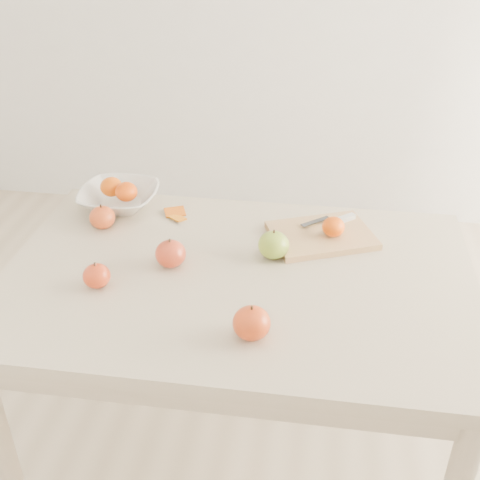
# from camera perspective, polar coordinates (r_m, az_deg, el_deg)

# --- Properties ---
(ground) EXTENTS (3.50, 3.50, 0.00)m
(ground) POSITION_cam_1_polar(r_m,az_deg,el_deg) (2.05, -0.22, -20.76)
(ground) COLOR #C6B293
(ground) RESTS_ON ground
(table) EXTENTS (1.20, 0.80, 0.75)m
(table) POSITION_cam_1_polar(r_m,az_deg,el_deg) (1.59, -0.27, -6.14)
(table) COLOR #C1AE92
(table) RESTS_ON ground
(cutting_board) EXTENTS (0.33, 0.29, 0.02)m
(cutting_board) POSITION_cam_1_polar(r_m,az_deg,el_deg) (1.69, 7.74, 0.44)
(cutting_board) COLOR tan
(cutting_board) RESTS_ON table
(board_tangerine) EXTENTS (0.06, 0.06, 0.05)m
(board_tangerine) POSITION_cam_1_polar(r_m,az_deg,el_deg) (1.66, 8.85, 1.26)
(board_tangerine) COLOR #D14C07
(board_tangerine) RESTS_ON cutting_board
(fruit_bowl) EXTENTS (0.24, 0.24, 0.06)m
(fruit_bowl) POSITION_cam_1_polar(r_m,az_deg,el_deg) (1.87, -11.38, 3.96)
(fruit_bowl) COLOR silver
(fruit_bowl) RESTS_ON table
(bowl_tangerine_near) EXTENTS (0.07, 0.07, 0.06)m
(bowl_tangerine_near) POSITION_cam_1_polar(r_m,az_deg,el_deg) (1.87, -12.10, 4.96)
(bowl_tangerine_near) COLOR #D35407
(bowl_tangerine_near) RESTS_ON fruit_bowl
(bowl_tangerine_far) EXTENTS (0.07, 0.07, 0.06)m
(bowl_tangerine_far) POSITION_cam_1_polar(r_m,az_deg,el_deg) (1.83, -10.73, 4.53)
(bowl_tangerine_far) COLOR #D64307
(bowl_tangerine_far) RESTS_ON fruit_bowl
(orange_peel_a) EXTENTS (0.07, 0.07, 0.01)m
(orange_peel_a) POSITION_cam_1_polar(r_m,az_deg,el_deg) (1.81, -6.18, 2.54)
(orange_peel_a) COLOR #C7550E
(orange_peel_a) RESTS_ON table
(orange_peel_b) EXTENTS (0.06, 0.05, 0.01)m
(orange_peel_b) POSITION_cam_1_polar(r_m,az_deg,el_deg) (1.78, -5.93, 2.02)
(orange_peel_b) COLOR #CD6F0E
(orange_peel_b) RESTS_ON table
(paring_knife) EXTENTS (0.16, 0.10, 0.01)m
(paring_knife) POSITION_cam_1_polar(r_m,az_deg,el_deg) (1.74, 9.38, 1.95)
(paring_knife) COLOR silver
(paring_knife) RESTS_ON cutting_board
(apple_green) EXTENTS (0.08, 0.08, 0.07)m
(apple_green) POSITION_cam_1_polar(r_m,az_deg,el_deg) (1.58, 3.20, -0.47)
(apple_green) COLOR #5D8516
(apple_green) RESTS_ON table
(apple_red_b) EXTENTS (0.08, 0.08, 0.07)m
(apple_red_b) POSITION_cam_1_polar(r_m,az_deg,el_deg) (1.55, -6.60, -1.30)
(apple_red_b) COLOR maroon
(apple_red_b) RESTS_ON table
(apple_red_d) EXTENTS (0.07, 0.07, 0.06)m
(apple_red_d) POSITION_cam_1_polar(r_m,az_deg,el_deg) (1.51, -13.44, -3.33)
(apple_red_d) COLOR maroon
(apple_red_d) RESTS_ON table
(apple_red_a) EXTENTS (0.07, 0.07, 0.07)m
(apple_red_a) POSITION_cam_1_polar(r_m,az_deg,el_deg) (1.76, -12.93, 2.10)
(apple_red_a) COLOR #A11B11
(apple_red_a) RESTS_ON table
(apple_red_e) EXTENTS (0.08, 0.08, 0.08)m
(apple_red_e) POSITION_cam_1_polar(r_m,az_deg,el_deg) (1.31, 1.11, -7.87)
(apple_red_e) COLOR #9D1111
(apple_red_e) RESTS_ON table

